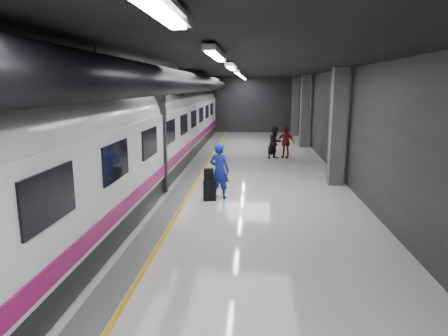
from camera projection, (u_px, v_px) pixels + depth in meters
name	position (u px, v px, depth m)	size (l,w,h in m)	color
ground	(216.00, 195.00, 14.20)	(40.00, 40.00, 0.00)	beige
platform_hall	(210.00, 94.00, 14.44)	(10.02, 40.02, 4.51)	black
train	(123.00, 137.00, 14.01)	(3.05, 38.00, 4.05)	black
traveler_main	(219.00, 171.00, 13.68)	(0.70, 0.46, 1.92)	blue
suitcase_main	(209.00, 191.00, 13.50)	(0.42, 0.26, 0.68)	black
shoulder_bag	(208.00, 175.00, 13.42)	(0.32, 0.17, 0.42)	black
traveler_far_a	(275.00, 143.00, 21.24)	(0.82, 0.64, 1.69)	black
traveler_far_b	(285.00, 142.00, 21.50)	(0.99, 0.41, 1.69)	maroon
suitcase_far	(271.00, 150.00, 22.73)	(0.32, 0.21, 0.47)	black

